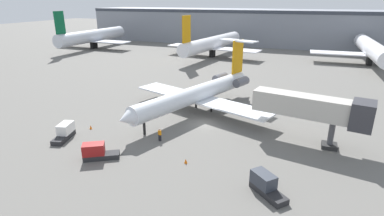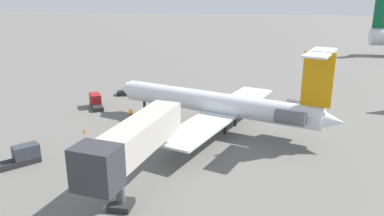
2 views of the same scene
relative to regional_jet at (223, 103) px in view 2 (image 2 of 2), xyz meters
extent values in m
cube|color=#66635E|center=(2.64, -4.53, -3.27)|extent=(400.00, 400.00, 0.10)
cylinder|color=silver|center=(-0.32, -0.92, -0.09)|extent=(10.80, 25.02, 2.64)
cone|color=silver|center=(-4.73, -13.76, -0.09)|extent=(3.09, 2.90, 2.51)
cone|color=silver|center=(4.13, 12.01, -0.09)|extent=(2.97, 3.19, 2.25)
cube|color=silver|center=(6.29, -2.14, -1.11)|extent=(12.50, 7.97, 0.24)
cube|color=silver|center=(-6.28, 2.18, -1.11)|extent=(12.50, 7.97, 0.24)
cylinder|color=#595960|center=(4.96, 7.60, 0.31)|extent=(2.46, 3.51, 1.50)
cylinder|color=#595960|center=(0.76, 9.04, 0.31)|extent=(2.46, 3.51, 1.50)
cube|color=orange|center=(3.51, 10.21, 4.20)|extent=(1.27, 3.10, 5.92)
cube|color=silver|center=(3.51, 10.21, 7.06)|extent=(7.21, 4.48, 0.20)
cylinder|color=black|center=(-3.82, -11.11, -2.31)|extent=(0.36, 0.36, 1.81)
cylinder|color=black|center=(1.85, 0.45, -2.31)|extent=(0.36, 0.36, 1.81)
cylinder|color=black|center=(-1.18, 1.49, -2.31)|extent=(0.36, 0.36, 1.81)
cube|color=#B7B2A8|center=(16.04, -5.66, 1.61)|extent=(13.27, 4.82, 2.60)
cube|color=#333338|center=(22.06, -6.72, 1.61)|extent=(2.92, 3.57, 3.20)
cylinder|color=#4C4C51|center=(19.25, -6.23, -1.45)|extent=(0.70, 0.70, 3.53)
cube|color=#262626|center=(19.25, -6.23, -2.97)|extent=(1.80, 1.80, 0.50)
cube|color=black|center=(-0.98, -12.13, -2.79)|extent=(0.40, 0.36, 0.85)
cube|color=orange|center=(-0.98, -12.13, -2.07)|extent=(0.48, 0.42, 0.60)
sphere|color=tan|center=(-0.98, -12.13, -1.65)|extent=(0.24, 0.24, 0.24)
cube|color=#262628|center=(13.68, -18.76, -2.92)|extent=(3.93, 3.69, 0.60)
cube|color=#333842|center=(13.08, -18.24, -1.97)|extent=(2.73, 2.63, 1.30)
cube|color=#262628|center=(-12.84, -16.34, -2.92)|extent=(2.43, 4.23, 0.60)
cube|color=white|center=(-13.05, -15.57, -1.97)|extent=(1.99, 2.69, 1.30)
cube|color=#262628|center=(-5.09, -18.66, -2.92)|extent=(4.13, 3.31, 0.60)
cube|color=maroon|center=(-5.77, -19.09, -1.97)|extent=(2.78, 2.46, 1.30)
cone|color=orange|center=(-11.76, -12.31, -2.94)|extent=(0.36, 0.36, 0.55)
cone|color=orange|center=(4.30, -16.16, -2.94)|extent=(0.36, 0.36, 0.55)
cube|color=#0C5933|center=(-59.35, 33.47, 6.95)|extent=(0.34, 4.00, 7.00)
camera|label=1|loc=(15.83, -43.61, 14.01)|focal=28.46mm
camera|label=2|loc=(44.84, 3.92, 13.71)|focal=36.19mm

